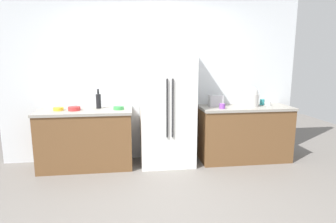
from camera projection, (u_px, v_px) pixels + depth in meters
The scene contains 14 objects.
ground_plane at pixel (166, 205), 3.14m from camera, with size 9.59×9.59×0.00m, color slate.
kitchen_back_panel at pixel (153, 70), 4.50m from camera, with size 4.80×0.10×2.92m, color silver.
counter_left at pixel (86, 139), 4.20m from camera, with size 1.39×0.62×0.89m.
counter_right at pixel (244, 133), 4.53m from camera, with size 1.46×0.62×0.89m.
refrigerator at pixel (167, 105), 4.25m from camera, with size 0.82×0.63×1.88m.
toaster at pixel (216, 101), 4.45m from camera, with size 0.22×0.14×0.18m, color silver.
rice_cooker at pixel (250, 97), 4.44m from camera, with size 0.26×0.26×0.32m.
bottle_a at pixel (98, 101), 4.25m from camera, with size 0.08×0.08×0.30m.
cup_a at pixel (268, 103), 4.53m from camera, with size 0.08×0.08×0.07m, color white.
cup_b at pixel (222, 106), 4.24m from camera, with size 0.09×0.09×0.08m, color purple.
cup_c at pixel (262, 102), 4.59m from camera, with size 0.07×0.07×0.09m, color teal.
bowl_a at pixel (58, 109), 4.08m from camera, with size 0.15×0.15×0.05m, color yellow.
bowl_b at pixel (74, 109), 4.08m from camera, with size 0.18×0.18×0.06m, color red.
bowl_c at pixel (119, 108), 4.16m from camera, with size 0.16×0.16×0.05m, color green.
Camera 1 is at (-0.37, -2.87, 1.62)m, focal length 29.65 mm.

